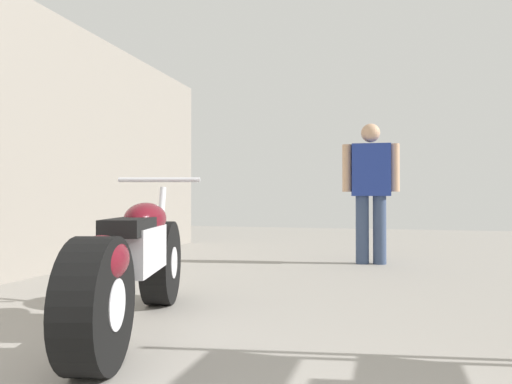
{
  "coord_description": "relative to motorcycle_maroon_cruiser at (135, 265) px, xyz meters",
  "views": [
    {
      "loc": [
        0.58,
        0.02,
        0.8
      ],
      "look_at": [
        -0.54,
        3.96,
        0.86
      ],
      "focal_mm": 32.96,
      "sensor_mm": 36.0,
      "label": 1
    }
  ],
  "objects": [
    {
      "name": "motorcycle_maroon_cruiser",
      "position": [
        0.0,
        0.0,
        0.0
      ],
      "size": [
        0.83,
        2.04,
        0.96
      ],
      "color": "black",
      "rests_on": "ground_plane"
    },
    {
      "name": "garage_partition_left",
      "position": [
        -2.05,
        1.26,
        1.01
      ],
      "size": [
        0.08,
        8.38,
        2.84
      ],
      "primitive_type": "cube",
      "color": "gray",
      "rests_on": "ground_plane"
    },
    {
      "name": "ground_plane",
      "position": [
        0.9,
        1.26,
        -0.41
      ],
      "size": [
        18.28,
        18.28,
        0.0
      ],
      "primitive_type": "plane",
      "color": "gray"
    },
    {
      "name": "mechanic_in_blue",
      "position": [
        1.27,
        3.45,
        0.58
      ],
      "size": [
        0.7,
        0.3,
        1.74
      ],
      "color": "#384766",
      "rests_on": "ground_plane"
    }
  ]
}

